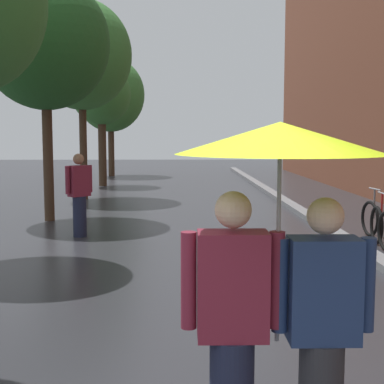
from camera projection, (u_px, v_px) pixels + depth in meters
kerb_strip at (311, 218)px, 12.62m from camera, size 0.30×36.00×0.12m
street_tree_2 at (45, 43)px, 12.15m from camera, size 2.89×2.89×5.53m
street_tree_3 at (81, 55)px, 16.28m from camera, size 3.02×3.02×6.00m
street_tree_4 at (101, 96)px, 20.65m from camera, size 2.24×2.24×4.63m
street_tree_5 at (110, 95)px, 25.51m from camera, size 3.20×3.20×5.56m
couple_under_umbrella at (278, 238)px, 3.08m from camera, size 1.18×1.18×2.06m
pedestrian_walking_midground at (79, 195)px, 10.52m from camera, size 0.46×0.43×1.62m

